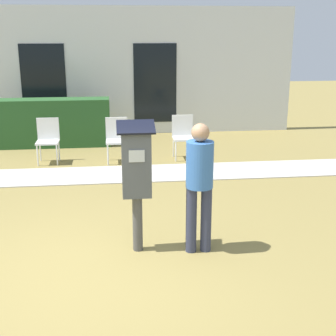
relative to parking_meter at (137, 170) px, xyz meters
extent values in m
plane|color=olive|center=(-0.56, -0.51, -1.02)|extent=(40.00, 40.00, 0.00)
cube|color=beige|center=(-0.56, 3.18, -1.01)|extent=(12.00, 1.10, 0.02)
cube|color=silver|center=(-0.56, 6.98, 0.58)|extent=(10.00, 0.24, 3.20)
cube|color=black|center=(-1.96, 6.85, 0.28)|extent=(1.10, 0.02, 2.00)
cube|color=black|center=(0.84, 6.85, 0.28)|extent=(1.10, 0.02, 2.00)
cylinder|color=#4C4C4C|center=(0.00, 0.00, -0.67)|extent=(0.12, 0.12, 0.70)
cube|color=#4C5156|center=(0.00, 0.00, 0.08)|extent=(0.34, 0.22, 0.80)
cube|color=silver|center=(0.00, -0.12, 0.20)|extent=(0.18, 0.01, 0.14)
cube|color=black|center=(0.00, 0.00, 0.51)|extent=(0.44, 0.31, 0.12)
cylinder|color=#333851|center=(0.64, -0.11, -0.61)|extent=(0.13, 0.13, 0.82)
cylinder|color=#333851|center=(0.82, -0.11, -0.61)|extent=(0.13, 0.13, 0.82)
cylinder|color=#386BB7|center=(0.73, -0.11, 0.08)|extent=(0.32, 0.32, 0.55)
sphere|color=tan|center=(0.73, -0.11, 0.46)|extent=(0.21, 0.21, 0.21)
cylinder|color=white|center=(-1.78, 3.97, -0.81)|extent=(0.03, 0.03, 0.42)
cylinder|color=white|center=(-1.40, 3.97, -0.81)|extent=(0.03, 0.03, 0.42)
cylinder|color=white|center=(-1.78, 4.35, -0.81)|extent=(0.03, 0.03, 0.42)
cylinder|color=white|center=(-1.40, 4.35, -0.81)|extent=(0.03, 0.03, 0.42)
cube|color=white|center=(-1.59, 4.16, -0.58)|extent=(0.44, 0.44, 0.04)
cube|color=white|center=(-1.59, 4.36, -0.34)|extent=(0.44, 0.04, 0.44)
cylinder|color=white|center=(-0.39, 3.87, -0.81)|extent=(0.03, 0.03, 0.42)
cylinder|color=white|center=(-0.01, 3.87, -0.81)|extent=(0.03, 0.03, 0.42)
cylinder|color=white|center=(-0.39, 4.25, -0.81)|extent=(0.03, 0.03, 0.42)
cylinder|color=white|center=(-0.01, 4.25, -0.81)|extent=(0.03, 0.03, 0.42)
cube|color=white|center=(-0.20, 4.06, -0.58)|extent=(0.44, 0.44, 0.04)
cube|color=white|center=(-0.20, 4.26, -0.34)|extent=(0.44, 0.04, 0.44)
cylinder|color=white|center=(1.00, 3.99, -0.81)|extent=(0.03, 0.03, 0.42)
cylinder|color=white|center=(1.38, 3.99, -0.81)|extent=(0.03, 0.03, 0.42)
cylinder|color=white|center=(1.00, 4.37, -0.81)|extent=(0.03, 0.03, 0.42)
cylinder|color=white|center=(1.38, 4.37, -0.81)|extent=(0.03, 0.03, 0.42)
cube|color=white|center=(1.19, 4.18, -0.58)|extent=(0.44, 0.44, 0.04)
cube|color=white|center=(1.19, 4.38, -0.34)|extent=(0.44, 0.04, 0.44)
cube|color=#285628|center=(-1.62, 5.69, -0.47)|extent=(2.56, 0.60, 1.10)
camera|label=1|loc=(-0.24, -5.24, 1.55)|focal=50.00mm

